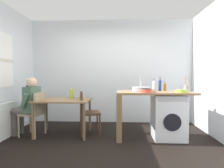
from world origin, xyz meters
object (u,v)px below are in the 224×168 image
(bottle_squat_brown, at_px, (160,85))
(mixing_bowl, at_px, (147,91))
(colander, at_px, (182,91))
(chair_person_seat, at_px, (35,111))
(seated_person, at_px, (28,103))
(utensil_crock, at_px, (187,88))
(chair_opposite, at_px, (86,110))
(washing_machine, at_px, (168,116))
(bottle_clear_small, at_px, (165,87))
(dining_table, at_px, (63,104))
(bottle_tall_green, at_px, (154,86))
(vase, at_px, (72,94))

(bottle_squat_brown, height_order, mixing_bowl, bottle_squat_brown)
(mixing_bowl, xyz_separation_m, colander, (0.64, -0.02, -0.00))
(chair_person_seat, height_order, seated_person, seated_person)
(seated_person, bearing_deg, utensil_crock, -80.01)
(chair_opposite, height_order, utensil_crock, utensil_crock)
(seated_person, relative_size, utensil_crock, 4.01)
(colander, bearing_deg, chair_person_seat, 175.61)
(chair_person_seat, distance_m, washing_machine, 2.68)
(chair_person_seat, height_order, bottle_clear_small, bottle_clear_small)
(seated_person, distance_m, washing_machine, 2.85)
(chair_opposite, xyz_separation_m, bottle_squat_brown, (1.53, 0.04, 0.54))
(colander, bearing_deg, washing_machine, 130.74)
(washing_machine, relative_size, mixing_bowl, 3.81)
(bottle_squat_brown, bearing_deg, dining_table, -177.98)
(bottle_clear_small, bearing_deg, chair_person_seat, -174.50)
(seated_person, xyz_separation_m, bottle_clear_small, (2.82, 0.23, 0.33))
(bottle_tall_green, height_order, utensil_crock, utensil_crock)
(chair_opposite, relative_size, vase, 4.06)
(chair_opposite, height_order, mixing_bowl, mixing_bowl)
(chair_opposite, bearing_deg, bottle_squat_brown, 76.03)
(dining_table, relative_size, washing_machine, 1.28)
(bottle_squat_brown, distance_m, utensil_crock, 0.51)
(utensil_crock, xyz_separation_m, vase, (-2.35, 0.16, -0.14))
(bottle_clear_small, distance_m, utensil_crock, 0.43)
(chair_person_seat, xyz_separation_m, bottle_clear_small, (2.67, 0.26, 0.50))
(bottle_tall_green, bearing_deg, mixing_bowl, -117.31)
(dining_table, height_order, colander, colander)
(seated_person, distance_m, colander, 3.05)
(colander, bearing_deg, bottle_clear_small, 112.68)
(washing_machine, xyz_separation_m, bottle_clear_small, (-0.01, 0.26, 0.58))
(seated_person, relative_size, bottle_squat_brown, 4.19)
(bottle_squat_brown, height_order, vase, bottle_squat_brown)
(colander, bearing_deg, utensil_crock, 56.30)
(bottle_clear_small, xyz_separation_m, mixing_bowl, (-0.44, -0.46, -0.05))
(mixing_bowl, bearing_deg, dining_table, 169.48)
(chair_opposite, bearing_deg, washing_machine, 69.51)
(bottle_tall_green, xyz_separation_m, mixing_bowl, (-0.20, -0.39, -0.07))
(chair_opposite, xyz_separation_m, utensil_crock, (2.02, -0.09, 0.48))
(bottle_squat_brown, height_order, utensil_crock, utensil_crock)
(utensil_crock, bearing_deg, washing_machine, -171.90)
(washing_machine, height_order, bottle_squat_brown, bottle_squat_brown)
(mixing_bowl, bearing_deg, washing_machine, 23.70)
(dining_table, distance_m, chair_opposite, 0.50)
(chair_person_seat, bearing_deg, chair_opposite, -72.51)
(dining_table, distance_m, bottle_squat_brown, 2.05)
(chair_person_seat, relative_size, utensil_crock, 3.00)
(bottle_clear_small, distance_m, vase, 1.98)
(dining_table, xyz_separation_m, mixing_bowl, (1.68, -0.31, 0.31))
(utensil_crock, relative_size, vase, 1.35)
(bottle_tall_green, bearing_deg, chair_opposite, -177.91)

